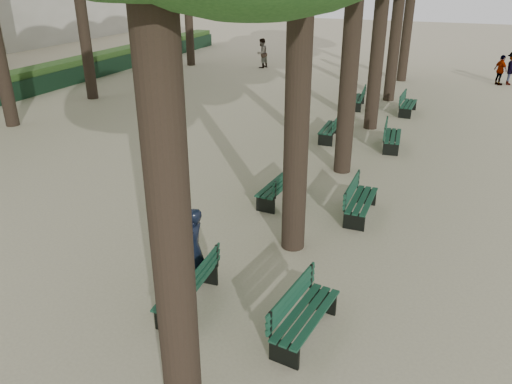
% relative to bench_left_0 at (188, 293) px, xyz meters
% --- Properties ---
extents(ground, '(120.00, 120.00, 0.00)m').
position_rel_bench_left_0_xyz_m(ground, '(-0.37, -0.18, -0.27)').
color(ground, tan).
rests_on(ground, ground).
extents(bench_left_0, '(0.67, 1.83, 0.92)m').
position_rel_bench_left_0_xyz_m(bench_left_0, '(0.00, 0.00, 0.00)').
color(bench_left_0, black).
rests_on(bench_left_0, ground).
extents(bench_left_1, '(0.71, 1.84, 0.92)m').
position_rel_bench_left_0_xyz_m(bench_left_1, '(-0.00, 4.99, 0.00)').
color(bench_left_1, black).
rests_on(bench_left_1, ground).
extents(bench_left_2, '(0.62, 1.82, 0.92)m').
position_rel_bench_left_0_xyz_m(bench_left_2, '(0.00, 10.79, 0.00)').
color(bench_left_2, black).
rests_on(bench_left_2, ground).
extents(bench_left_3, '(0.74, 1.85, 0.92)m').
position_rel_bench_left_0_xyz_m(bench_left_3, '(-0.00, 15.79, 0.00)').
color(bench_left_3, black).
rests_on(bench_left_3, ground).
extents(bench_right_0, '(0.81, 1.86, 0.92)m').
position_rel_bench_left_0_xyz_m(bench_right_0, '(2.27, -0.01, 0.00)').
color(bench_right_0, black).
rests_on(bench_right_0, ground).
extents(bench_right_1, '(0.58, 1.80, 0.92)m').
position_rel_bench_left_0_xyz_m(bench_right_1, '(2.27, 4.90, 0.00)').
color(bench_right_1, black).
rests_on(bench_right_1, ground).
extents(bench_right_2, '(0.73, 1.84, 0.92)m').
position_rel_bench_left_0_xyz_m(bench_right_2, '(2.27, 10.62, 0.00)').
color(bench_right_2, black).
rests_on(bench_right_2, ground).
extents(bench_right_3, '(0.63, 1.82, 0.92)m').
position_rel_bench_left_0_xyz_m(bench_right_3, '(2.27, 15.55, 0.00)').
color(bench_right_3, black).
rests_on(bench_right_3, ground).
extents(man_with_map, '(0.62, 0.68, 1.67)m').
position_rel_bench_left_0_xyz_m(man_with_map, '(-0.22, 0.67, 0.56)').
color(man_with_map, black).
rests_on(man_with_map, ground).
extents(pedestrian_d, '(0.94, 0.63, 1.77)m').
position_rel_bench_left_0_xyz_m(pedestrian_d, '(-2.22, 24.76, 0.61)').
color(pedestrian_d, '#262628').
rests_on(pedestrian_d, ground).
extents(pedestrian_c, '(0.81, 0.95, 1.60)m').
position_rel_bench_left_0_xyz_m(pedestrian_c, '(6.20, 23.57, 0.53)').
color(pedestrian_c, '#262628').
rests_on(pedestrian_c, ground).
extents(pedestrian_b, '(0.40, 1.16, 1.78)m').
position_rel_bench_left_0_xyz_m(pedestrian_b, '(6.75, 23.86, 0.62)').
color(pedestrian_b, '#262628').
rests_on(pedestrian_b, ground).
extents(pedestrian_a, '(0.57, 0.95, 1.82)m').
position_rel_bench_left_0_xyz_m(pedestrian_a, '(-7.69, 23.64, 0.64)').
color(pedestrian_a, '#262628').
rests_on(pedestrian_a, ground).
extents(fence, '(0.08, 42.00, 0.90)m').
position_rel_bench_left_0_xyz_m(fence, '(-15.37, 10.82, 0.18)').
color(fence, black).
rests_on(fence, ground).
extents(hedge, '(1.20, 42.00, 1.20)m').
position_rel_bench_left_0_xyz_m(hedge, '(-16.07, 10.82, 0.33)').
color(hedge, '#234517').
rests_on(hedge, ground).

